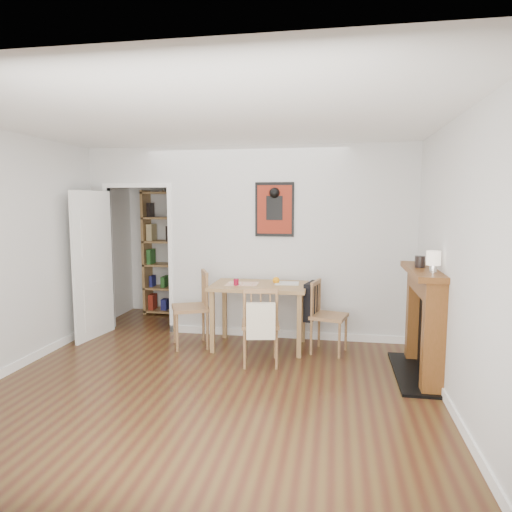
% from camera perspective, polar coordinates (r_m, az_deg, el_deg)
% --- Properties ---
extents(ground, '(5.20, 5.20, 0.00)m').
position_cam_1_polar(ground, '(5.20, -4.30, -14.10)').
color(ground, '#4D3619').
rests_on(ground, ground).
extents(room_shell, '(5.20, 5.20, 5.20)m').
position_cam_1_polar(room_shell, '(6.17, -0.45, 1.64)').
color(room_shell, silver).
rests_on(room_shell, ground).
extents(dining_table, '(1.20, 0.76, 0.82)m').
position_cam_1_polar(dining_table, '(5.78, 0.42, -4.52)').
color(dining_table, '#9A7147').
rests_on(dining_table, ground).
extents(chair_left, '(0.65, 0.65, 0.98)m').
position_cam_1_polar(chair_left, '(5.94, -8.20, -6.54)').
color(chair_left, '#9E7949').
rests_on(chair_left, ground).
extents(chair_right, '(0.59, 0.54, 0.89)m').
position_cam_1_polar(chair_right, '(5.70, 8.92, -7.38)').
color(chair_right, '#9E7949').
rests_on(chair_right, ground).
extents(chair_front, '(0.53, 0.58, 0.92)m').
position_cam_1_polar(chair_front, '(5.24, 0.56, -8.54)').
color(chair_front, '#9E7949').
rests_on(chair_front, ground).
extents(bookshelf, '(0.86, 0.34, 2.04)m').
position_cam_1_polar(bookshelf, '(7.64, -10.68, 0.32)').
color(bookshelf, '#9A7147').
rests_on(bookshelf, ground).
extents(fireplace, '(0.45, 1.25, 1.16)m').
position_cam_1_polar(fireplace, '(5.19, 20.36, -7.41)').
color(fireplace, brown).
rests_on(fireplace, ground).
extents(red_glass, '(0.07, 0.07, 0.08)m').
position_cam_1_polar(red_glass, '(5.69, -2.50, -3.28)').
color(red_glass, maroon).
rests_on(red_glass, dining_table).
extents(orange_fruit, '(0.09, 0.09, 0.09)m').
position_cam_1_polar(orange_fruit, '(5.80, 2.53, -3.07)').
color(orange_fruit, orange).
rests_on(orange_fruit, dining_table).
extents(placemat, '(0.41, 0.31, 0.00)m').
position_cam_1_polar(placemat, '(5.80, -1.71, -3.49)').
color(placemat, beige).
rests_on(placemat, dining_table).
extents(notebook, '(0.31, 0.24, 0.01)m').
position_cam_1_polar(notebook, '(5.81, 3.88, -3.42)').
color(notebook, silver).
rests_on(notebook, dining_table).
extents(mantel_lamp, '(0.14, 0.14, 0.22)m').
position_cam_1_polar(mantel_lamp, '(4.76, 21.30, -0.39)').
color(mantel_lamp, silver).
rests_on(mantel_lamp, fireplace).
extents(ceramic_jar_a, '(0.10, 0.10, 0.12)m').
position_cam_1_polar(ceramic_jar_a, '(5.13, 19.81, -0.68)').
color(ceramic_jar_a, black).
rests_on(ceramic_jar_a, fireplace).
extents(ceramic_jar_b, '(0.08, 0.08, 0.10)m').
position_cam_1_polar(ceramic_jar_b, '(5.37, 19.63, -0.49)').
color(ceramic_jar_b, black).
rests_on(ceramic_jar_b, fireplace).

